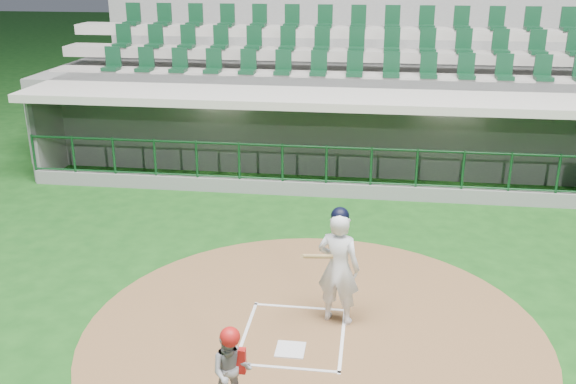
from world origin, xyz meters
TOP-DOWN VIEW (x-y plane):
  - ground at (0.00, 0.00)m, footprint 120.00×120.00m
  - dirt_circle at (0.30, -0.20)m, footprint 7.20×7.20m
  - home_plate at (0.00, -0.70)m, footprint 0.43×0.43m
  - batter_box_chalk at (0.00, -0.30)m, footprint 1.55×1.80m
  - dugout_structure at (0.14, 7.81)m, footprint 16.40×3.70m
  - seating_deck at (0.00, 10.91)m, footprint 17.00×6.72m
  - batter at (0.63, 0.23)m, footprint 0.93×0.95m
  - catcher at (-0.58, -2.06)m, footprint 0.62×0.53m

SIDE VIEW (x-z plane):
  - ground at x=0.00m, z-range 0.00..0.00m
  - dirt_circle at x=0.30m, z-range 0.00..0.01m
  - batter_box_chalk at x=0.00m, z-range 0.01..0.02m
  - home_plate at x=0.00m, z-range 0.01..0.03m
  - catcher at x=-0.58m, z-range 0.01..1.19m
  - dugout_structure at x=0.14m, z-range -0.54..2.46m
  - batter at x=0.63m, z-range 0.01..1.96m
  - seating_deck at x=0.00m, z-range -1.15..4.00m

